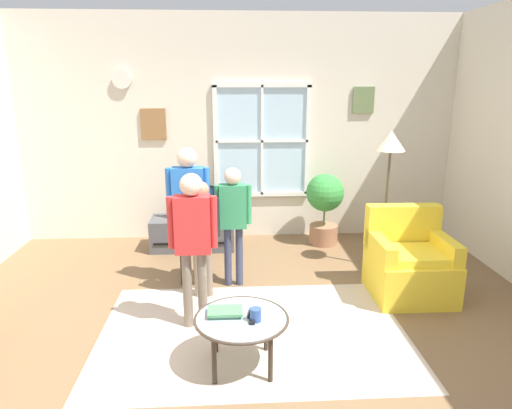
{
  "coord_description": "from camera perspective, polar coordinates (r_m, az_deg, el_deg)",
  "views": [
    {
      "loc": [
        -0.14,
        -3.36,
        2.11
      ],
      "look_at": [
        0.11,
        0.89,
        0.95
      ],
      "focal_mm": 32.3,
      "sensor_mm": 36.0,
      "label": 1
    }
  ],
  "objects": [
    {
      "name": "television",
      "position": [
        5.87,
        -7.96,
        0.39
      ],
      "size": [
        0.58,
        0.08,
        0.41
      ],
      "color": "#4C4C4C",
      "rests_on": "tv_stand"
    },
    {
      "name": "remote_near_books",
      "position": [
        3.47,
        -0.53,
        -14.01
      ],
      "size": [
        0.04,
        0.14,
        0.02
      ],
      "primitive_type": "cube",
      "rotation": [
        0.0,
        0.0,
        -0.02
      ],
      "color": "black",
      "rests_on": "coffee_table"
    },
    {
      "name": "ground_plane",
      "position": [
        3.98,
        -0.89,
        -17.0
      ],
      "size": [
        6.34,
        6.11,
        0.02
      ],
      "primitive_type": "cube",
      "color": "brown"
    },
    {
      "name": "book_stack",
      "position": [
        3.54,
        -3.84,
        -13.14
      ],
      "size": [
        0.26,
        0.17,
        0.04
      ],
      "color": "#436460",
      "rests_on": "coffee_table"
    },
    {
      "name": "cup",
      "position": [
        3.44,
        -0.04,
        -13.49
      ],
      "size": [
        0.08,
        0.08,
        0.1
      ],
      "primitive_type": "cylinder",
      "color": "#334C8C",
      "rests_on": "coffee_table"
    },
    {
      "name": "remote_near_cup",
      "position": [
        3.54,
        -0.6,
        -13.3
      ],
      "size": [
        0.06,
        0.14,
        0.02
      ],
      "primitive_type": "cube",
      "rotation": [
        0.0,
        0.0,
        -0.18
      ],
      "color": "black",
      "rests_on": "coffee_table"
    },
    {
      "name": "person_green_shirt",
      "position": [
        4.71,
        -2.87,
        -1.07
      ],
      "size": [
        0.38,
        0.17,
        1.26
      ],
      "color": "#333851",
      "rests_on": "ground_plane"
    },
    {
      "name": "tv_stand",
      "position": [
        6.0,
        -7.81,
        -3.49
      ],
      "size": [
        1.05,
        0.47,
        0.41
      ],
      "color": "#4C4C51",
      "rests_on": "ground_plane"
    },
    {
      "name": "back_wall",
      "position": [
        6.21,
        -2.04,
        9.25
      ],
      "size": [
        5.74,
        0.17,
        2.94
      ],
      "color": "beige",
      "rests_on": "ground_plane"
    },
    {
      "name": "person_red_shirt",
      "position": [
        3.9,
        -7.82,
        -3.58
      ],
      "size": [
        0.41,
        0.19,
        1.38
      ],
      "color": "#726656",
      "rests_on": "ground_plane"
    },
    {
      "name": "floor_lamp",
      "position": [
        5.27,
        16.26,
        5.97
      ],
      "size": [
        0.32,
        0.32,
        1.58
      ],
      "color": "black",
      "rests_on": "ground_plane"
    },
    {
      "name": "armchair",
      "position": [
        4.9,
        18.44,
        -7.0
      ],
      "size": [
        0.76,
        0.74,
        0.87
      ],
      "color": "yellow",
      "rests_on": "ground_plane"
    },
    {
      "name": "coffee_table",
      "position": [
        3.52,
        -1.82,
        -14.22
      ],
      "size": [
        0.71,
        0.71,
        0.41
      ],
      "color": "#99B2B7",
      "rests_on": "ground_plane"
    },
    {
      "name": "potted_plant_by_window",
      "position": [
        6.06,
        8.5,
        0.26
      ],
      "size": [
        0.49,
        0.49,
        0.94
      ],
      "color": "#9E6B4C",
      "rests_on": "ground_plane"
    },
    {
      "name": "person_black_shirt",
      "position": [
        4.49,
        -6.74,
        -2.66
      ],
      "size": [
        0.36,
        0.16,
        1.18
      ],
      "color": "#726656",
      "rests_on": "ground_plane"
    },
    {
      "name": "person_blue_shirt",
      "position": [
        4.72,
        -8.35,
        0.42
      ],
      "size": [
        0.44,
        0.2,
        1.47
      ],
      "color": "black",
      "rests_on": "ground_plane"
    },
    {
      "name": "area_rug",
      "position": [
        4.12,
        -0.34,
        -15.54
      ],
      "size": [
        2.63,
        1.8,
        0.01
      ],
      "primitive_type": "cube",
      "color": "#C6B29E",
      "rests_on": "ground_plane"
    }
  ]
}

